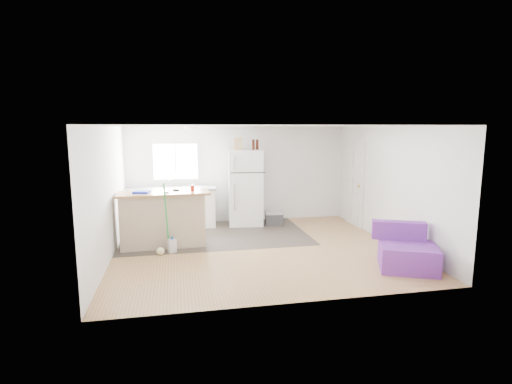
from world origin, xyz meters
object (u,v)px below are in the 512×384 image
(refrigerator, at_px, (245,187))
(blue_tray, at_px, (141,192))
(peninsula, at_px, (163,219))
(cooler, at_px, (274,218))
(red_cup, at_px, (192,188))
(mop, at_px, (162,242))
(bottle_left, at_px, (253,145))
(kitchen_cabinets, at_px, (171,207))
(cleaner_jug, at_px, (172,246))
(bottle_right, at_px, (257,145))
(cardboard_box, at_px, (238,144))
(purple_seat, at_px, (406,252))

(refrigerator, distance_m, blue_tray, 2.81)
(peninsula, distance_m, blue_tray, 0.69)
(peninsula, relative_size, blue_tray, 6.07)
(cooler, bearing_deg, red_cup, -140.80)
(refrigerator, bearing_deg, mop, -127.68)
(cooler, relative_size, red_cup, 4.01)
(mop, relative_size, red_cup, 11.44)
(mop, bearing_deg, cooler, 42.83)
(peninsula, height_order, mop, mop)
(cooler, bearing_deg, bottle_left, 166.31)
(bottle_left, bearing_deg, kitchen_cabinets, 176.01)
(cleaner_jug, height_order, bottle_right, bottle_right)
(refrigerator, distance_m, cooler, 1.03)
(red_cup, xyz_separation_m, cardboard_box, (1.16, 1.45, 0.82))
(red_cup, distance_m, bottle_right, 2.33)
(red_cup, bearing_deg, bottle_left, 42.49)
(purple_seat, bearing_deg, red_cup, 171.80)
(kitchen_cabinets, height_order, bottle_right, bottle_right)
(bottle_right, bearing_deg, kitchen_cabinets, 177.59)
(red_cup, relative_size, bottle_left, 0.48)
(purple_seat, relative_size, bottle_left, 4.70)
(kitchen_cabinets, relative_size, peninsula, 1.19)
(mop, distance_m, red_cup, 1.26)
(cardboard_box, height_order, bottle_right, cardboard_box)
(cleaner_jug, bearing_deg, cooler, 11.35)
(red_cup, bearing_deg, kitchen_cabinets, 106.26)
(refrigerator, bearing_deg, bottle_right, 1.87)
(refrigerator, xyz_separation_m, cleaner_jug, (-1.77, -1.99, -0.78))
(bottle_left, bearing_deg, cardboard_box, 172.22)
(kitchen_cabinets, bearing_deg, cleaner_jug, -86.14)
(peninsula, height_order, cardboard_box, cardboard_box)
(purple_seat, distance_m, blue_tray, 5.00)
(kitchen_cabinets, distance_m, mop, 2.14)
(cleaner_jug, xyz_separation_m, bottle_left, (1.96, 1.92, 1.82))
(cooler, bearing_deg, cardboard_box, 172.15)
(purple_seat, xyz_separation_m, blue_tray, (-4.47, 2.08, 0.85))
(bottle_right, bearing_deg, cardboard_box, -179.93)
(peninsula, distance_m, bottle_right, 3.03)
(cleaner_jug, relative_size, blue_tray, 1.04)
(kitchen_cabinets, height_order, red_cup, kitchen_cabinets)
(refrigerator, height_order, blue_tray, refrigerator)
(cooler, relative_size, cleaner_jug, 1.54)
(mop, bearing_deg, bottle_right, 50.63)
(blue_tray, xyz_separation_m, bottle_right, (2.62, 1.53, 0.84))
(refrigerator, bearing_deg, cardboard_box, -167.20)
(kitchen_cabinets, relative_size, cleaner_jug, 6.93)
(peninsula, bearing_deg, cleaner_jug, -72.79)
(mop, height_order, cardboard_box, cardboard_box)
(peninsula, height_order, refrigerator, refrigerator)
(purple_seat, bearing_deg, cardboard_box, 146.33)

